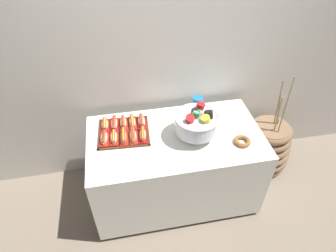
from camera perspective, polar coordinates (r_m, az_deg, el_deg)
The scene contains 18 objects.
ground_plane at distance 2.89m, azimuth 1.21°, elevation -12.82°, with size 10.00×10.00×0.00m, color #7A6B5B.
back_wall at distance 2.43m, azimuth -0.91°, elevation 15.98°, with size 6.00×0.10×2.60m, color silver.
buffet_table at distance 2.58m, azimuth 1.33°, elevation -7.71°, with size 1.40×0.76×0.74m.
floor_vase at distance 3.10m, azimuth 18.53°, elevation -3.80°, with size 0.48×0.48×1.07m.
serving_tray at distance 2.38m, azimuth -8.62°, elevation -1.25°, with size 0.43×0.38×0.01m.
hot_dog_0 at distance 2.31m, azimuth -12.37°, elevation -2.35°, with size 0.08×0.16×0.06m.
hot_dog_1 at distance 2.31m, azimuth -10.52°, elevation -2.24°, with size 0.07×0.16×0.06m.
hot_dog_2 at distance 2.30m, azimuth -8.67°, elevation -2.03°, with size 0.07×0.18×0.06m.
hot_dog_3 at distance 2.30m, azimuth -6.80°, elevation -1.94°, with size 0.07×0.17×0.06m.
hot_dog_4 at distance 2.29m, azimuth -4.94°, elevation -1.72°, with size 0.08×0.17×0.06m.
hot_dog_5 at distance 2.44m, azimuth -12.22°, elevation 0.27°, with size 0.07×0.16×0.06m.
hot_dog_6 at distance 2.43m, azimuth -10.47°, elevation 0.42°, with size 0.08×0.18×0.06m.
hot_dog_7 at distance 2.42m, azimuth -8.72°, elevation 0.62°, with size 0.07×0.16×0.06m.
hot_dog_8 at distance 2.42m, azimuth -6.95°, elevation 0.73°, with size 0.06×0.18×0.06m.
hot_dog_9 at distance 2.42m, azimuth -5.18°, elevation 0.91°, with size 0.08×0.17×0.06m.
punch_bowl at distance 2.24m, azimuth 5.60°, elevation 0.73°, with size 0.34×0.34×0.26m.
cup_stack at distance 2.53m, azimuth 5.76°, elevation 4.08°, with size 0.08×0.08×0.16m.
donut at distance 2.33m, azimuth 14.27°, elevation -2.90°, with size 0.13×0.13×0.03m.
Camera 1 is at (-0.38, -1.65, 2.34)m, focal length 31.24 mm.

